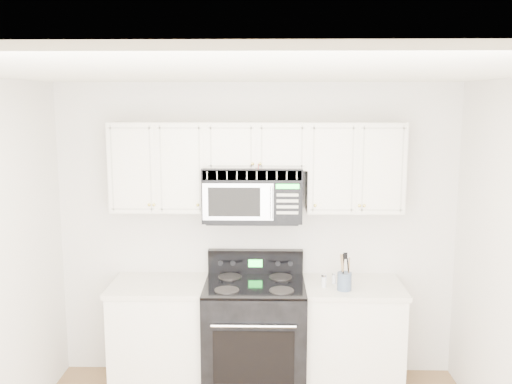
{
  "coord_description": "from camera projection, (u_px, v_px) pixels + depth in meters",
  "views": [
    {
      "loc": [
        0.1,
        -3.17,
        2.46
      ],
      "look_at": [
        0.0,
        1.3,
        1.73
      ],
      "focal_mm": 40.0,
      "sensor_mm": 36.0,
      "label": 1
    }
  ],
  "objects": [
    {
      "name": "utensil_crock",
      "position": [
        344.0,
        280.0,
        4.63
      ],
      "size": [
        0.12,
        0.12,
        0.31
      ],
      "color": "#435D75",
      "rests_on": "base_cabinet_right"
    },
    {
      "name": "shaker_pepper",
      "position": [
        334.0,
        278.0,
        4.8
      ],
      "size": [
        0.04,
        0.04,
        0.09
      ],
      "color": "silver",
      "rests_on": "base_cabinet_right"
    },
    {
      "name": "range",
      "position": [
        255.0,
        334.0,
        4.83
      ],
      "size": [
        0.84,
        0.76,
        1.14
      ],
      "color": "black",
      "rests_on": "ground"
    },
    {
      "name": "room",
      "position": [
        251.0,
        300.0,
        3.32
      ],
      "size": [
        3.51,
        3.51,
        2.61
      ],
      "color": "olive",
      "rests_on": "ground"
    },
    {
      "name": "shaker_salt",
      "position": [
        324.0,
        281.0,
        4.7
      ],
      "size": [
        0.05,
        0.05,
        0.11
      ],
      "color": "silver",
      "rests_on": "base_cabinet_right"
    },
    {
      "name": "upper_cabinets",
      "position": [
        257.0,
        162.0,
        4.78
      ],
      "size": [
        2.44,
        0.37,
        0.75
      ],
      "color": "white",
      "rests_on": "ground"
    },
    {
      "name": "microwave",
      "position": [
        253.0,
        193.0,
        4.78
      ],
      "size": [
        0.82,
        0.46,
        0.45
      ],
      "color": "black",
      "rests_on": "ground"
    },
    {
      "name": "base_cabinet_left",
      "position": [
        163.0,
        338.0,
        4.9
      ],
      "size": [
        0.86,
        0.65,
        0.92
      ],
      "color": "white",
      "rests_on": "ground"
    },
    {
      "name": "base_cabinet_right",
      "position": [
        350.0,
        340.0,
        4.86
      ],
      "size": [
        0.86,
        0.65,
        0.92
      ],
      "color": "white",
      "rests_on": "ground"
    }
  ]
}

